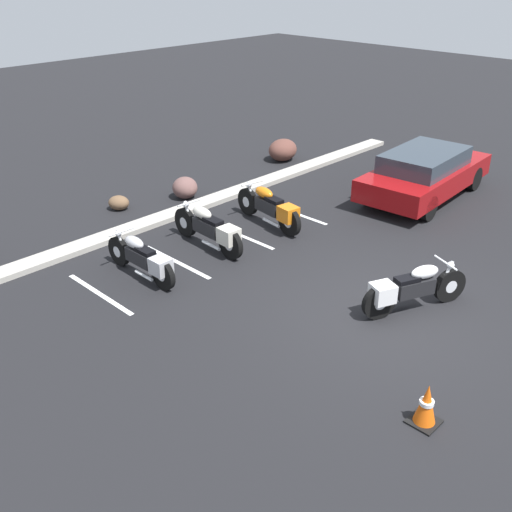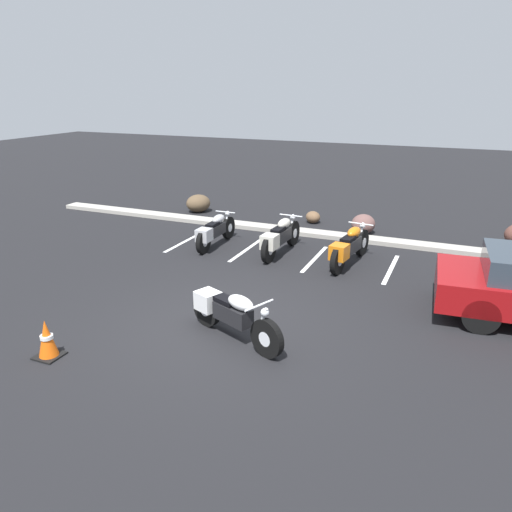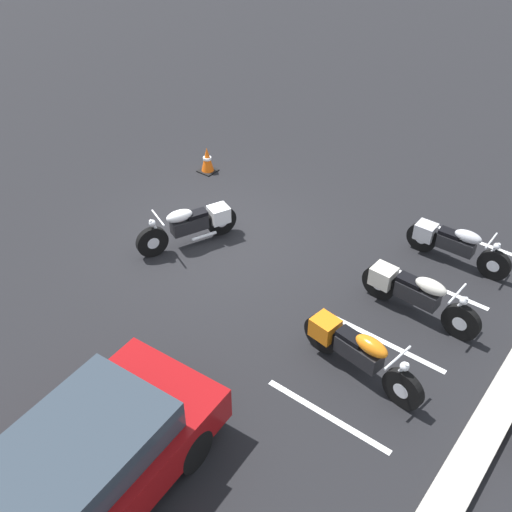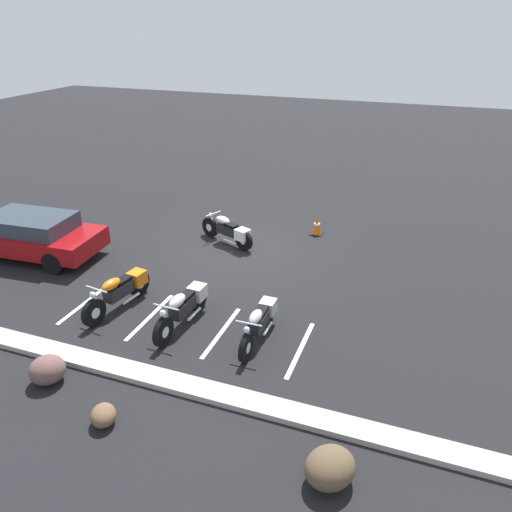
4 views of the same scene
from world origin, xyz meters
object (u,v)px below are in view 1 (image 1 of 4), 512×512
Objects in this scene: car_red at (425,173)px; traffic_cone at (426,405)px; parked_bike_1 at (210,229)px; motorcycle_white_featured at (411,289)px; landscape_rock_1 at (119,203)px; parked_bike_2 at (271,207)px; parked_bike_0 at (143,259)px; landscape_rock_2 at (185,188)px; landscape_rock_3 at (283,150)px.

traffic_cone is (-7.57, -4.48, -0.38)m from car_red.
motorcycle_white_featured is at bearing -167.14° from parked_bike_1.
parked_bike_2 is at bearing -60.70° from landscape_rock_1.
parked_bike_0 is (-2.61, 4.40, -0.02)m from motorcycle_white_featured.
parked_bike_1 is 4.27× the size of landscape_rock_1.
landscape_rock_2 is (1.56, 2.75, -0.19)m from parked_bike_1.
motorcycle_white_featured is 4.53m from parked_bike_1.
parked_bike_1 is 3.16m from landscape_rock_2.
landscape_rock_2 is 1.08× the size of traffic_cone.
motorcycle_white_featured is 0.91× the size of parked_bike_1.
motorcycle_white_featured is 3.90× the size of landscape_rock_1.
landscape_rock_3 is at bearing 51.53° from traffic_cone.
parked_bike_1 is at bearing -88.23° from parked_bike_0.
parked_bike_0 is 3.62m from parked_bike_2.
parked_bike_2 reaches higher than landscape_rock_2.
parked_bike_2 is 4.28× the size of landscape_rock_1.
parked_bike_1 is 6.21m from car_red.
parked_bike_0 reaches higher than landscape_rock_2.
car_red is at bearing 51.02° from motorcycle_white_featured.
motorcycle_white_featured is at bearing -96.11° from landscape_rock_2.
landscape_rock_2 is at bearing 70.51° from traffic_cone.
parked_bike_0 reaches higher than landscape_rock_1.
traffic_cone is at bearing -178.10° from parked_bike_0.
landscape_rock_1 is (-0.13, 3.32, -0.29)m from parked_bike_1.
motorcycle_white_featured reaches higher than parked_bike_0.
car_red is 6.91× the size of traffic_cone.
landscape_rock_3 is (5.75, 3.07, -0.13)m from parked_bike_1.
car_red is at bearing -87.28° from landscape_rock_3.
landscape_rock_3 is (7.57, 3.13, -0.10)m from parked_bike_0.
landscape_rock_3 is at bearing -59.02° from parked_bike_1.
landscape_rock_2 is (-4.41, 4.44, -0.40)m from car_red.
parked_bike_0 is 2.11× the size of landscape_rock_3.
parked_bike_1 is 1.80m from parked_bike_2.
car_red is at bearing -39.39° from landscape_rock_1.
parked_bike_2 is 3.51× the size of traffic_cone.
landscape_rock_2 is at bearing 106.79° from motorcycle_white_featured.
motorcycle_white_featured is 7.84m from landscape_rock_1.
landscape_rock_1 is 9.61m from traffic_cone.
traffic_cone is (-1.60, -6.18, -0.17)m from parked_bike_1.
landscape_rock_3 is at bearing 4.37° from landscape_rock_2.
parked_bike_2 is 2.28× the size of landscape_rock_3.
car_red is 4.49× the size of landscape_rock_3.
motorcycle_white_featured is at bearing -155.88° from car_red.
landscape_rock_1 is (-6.10, 5.01, -0.50)m from car_red.
parked_bike_0 is 0.93× the size of parked_bike_1.
car_red reaches higher than parked_bike_0.
car_red is (5.19, 2.77, 0.23)m from motorcycle_white_featured.
motorcycle_white_featured is at bearing -149.54° from parked_bike_0.
parked_bike_2 is 3.94m from landscape_rock_1.
parked_bike_1 is at bearing -87.80° from landscape_rock_1.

